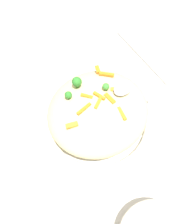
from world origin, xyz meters
name	(u,v)px	position (x,y,z in m)	size (l,w,h in m)	color
ground_plane	(98,126)	(0.00, 0.00, 0.00)	(2.40, 2.40, 0.00)	beige
serving_bowl	(98,122)	(0.00, 0.00, 0.03)	(0.30, 0.30, 0.05)	white
pasta_mound	(98,110)	(0.00, 0.00, 0.09)	(0.27, 0.25, 0.09)	#DBC689
carrot_piece_0	(72,125)	(0.09, 0.00, 0.13)	(0.03, 0.01, 0.01)	orange
carrot_piece_1	(98,103)	(0.01, 0.01, 0.14)	(0.03, 0.01, 0.01)	orange
carrot_piece_2	(98,69)	(-0.08, -0.07, 0.13)	(0.02, 0.01, 0.01)	orange
carrot_piece_3	(99,96)	(-0.01, -0.01, 0.14)	(0.03, 0.01, 0.01)	orange
carrot_piece_4	(107,74)	(-0.08, -0.04, 0.13)	(0.04, 0.01, 0.01)	orange
carrot_piece_5	(87,96)	(0.01, -0.03, 0.13)	(0.03, 0.01, 0.01)	orange
carrot_piece_6	(110,99)	(-0.02, 0.02, 0.13)	(0.03, 0.01, 0.01)	orange
carrot_piece_7	(116,90)	(-0.06, 0.01, 0.13)	(0.03, 0.01, 0.01)	orange
carrot_piece_8	(84,109)	(0.04, -0.01, 0.13)	(0.04, 0.01, 0.01)	orange
carrot_piece_9	(122,114)	(-0.01, 0.06, 0.13)	(0.04, 0.01, 0.01)	orange
broccoli_floret_0	(76,82)	(0.00, -0.07, 0.14)	(0.03, 0.03, 0.03)	#296820
broccoli_floret_1	(106,87)	(-0.04, -0.01, 0.14)	(0.02, 0.02, 0.02)	#377928
broccoli_floret_2	(68,95)	(0.04, -0.06, 0.14)	(0.02, 0.02, 0.02)	#296820
serving_spoon	(131,76)	(-0.10, 0.02, 0.16)	(0.12, 0.17, 0.09)	#B7B7BC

